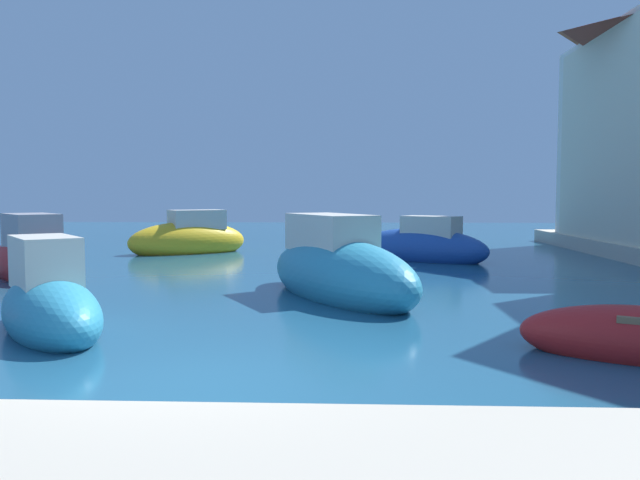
% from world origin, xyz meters
% --- Properties ---
extents(ground, '(80.00, 80.00, 0.00)m').
position_xyz_m(ground, '(0.00, 0.00, 0.00)').
color(ground, '#1E5170').
extents(quay_promenade, '(44.00, 32.00, 0.50)m').
position_xyz_m(quay_promenade, '(4.32, -0.37, 0.25)').
color(quay_promenade, '#BCB29E').
rests_on(quay_promenade, ground).
extents(moored_boat_2, '(4.39, 3.61, 1.83)m').
position_xyz_m(moored_boat_2, '(-3.89, 15.43, 0.49)').
color(moored_boat_2, gold).
rests_on(moored_boat_2, ground).
extents(moored_boat_3, '(3.75, 4.01, 1.87)m').
position_xyz_m(moored_boat_3, '(-6.14, 8.58, 0.48)').
color(moored_boat_3, '#B21E1E').
rests_on(moored_boat_3, ground).
extents(moored_boat_4, '(4.53, 3.69, 1.68)m').
position_xyz_m(moored_boat_4, '(3.98, 13.29, 0.43)').
color(moored_boat_4, '#1E479E').
rests_on(moored_boat_4, ground).
extents(moored_boat_5, '(2.92, 3.30, 1.68)m').
position_xyz_m(moored_boat_5, '(-2.71, 2.45, 0.43)').
color(moored_boat_5, teal).
rests_on(moored_boat_5, ground).
extents(moored_boat_6, '(3.96, 5.36, 1.99)m').
position_xyz_m(moored_boat_6, '(1.49, 6.07, 0.52)').
color(moored_boat_6, teal).
rests_on(moored_boat_6, ground).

